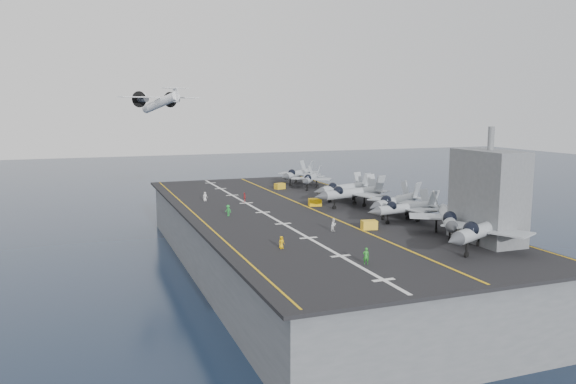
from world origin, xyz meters
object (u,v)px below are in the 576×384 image
object	(u,v)px
tow_cart_a	(369,225)
transport_plane	(160,103)
fighter_jet_0	(484,228)
island_superstructure	(489,185)

from	to	relation	value
tow_cart_a	transport_plane	size ratio (longest dim) A/B	0.09
fighter_jet_0	transport_plane	size ratio (longest dim) A/B	0.74
island_superstructure	fighter_jet_0	distance (m)	6.87
fighter_jet_0	tow_cart_a	size ratio (longest dim) A/B	8.03
fighter_jet_0	tow_cart_a	xyz separation A→B (m)	(-7.26, 15.63, -2.12)
tow_cart_a	transport_plane	xyz separation A→B (m)	(-19.67, 69.26, 18.01)
island_superstructure	transport_plane	size ratio (longest dim) A/B	0.59
fighter_jet_0	island_superstructure	bearing A→B (deg)	46.62
fighter_jet_0	tow_cart_a	world-z (taller)	fighter_jet_0
fighter_jet_0	transport_plane	world-z (taller)	transport_plane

